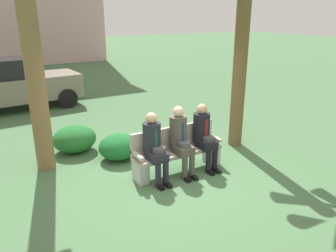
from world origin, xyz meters
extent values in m
plane|color=#466D45|center=(0.00, 0.00, 0.00)|extent=(80.00, 80.00, 0.00)
cube|color=#B7AD9E|center=(0.22, 0.11, 0.42)|extent=(1.88, 0.44, 0.07)
cube|color=#B7AD9E|center=(0.22, 0.30, 0.68)|extent=(1.88, 0.06, 0.45)
cube|color=#B7AD9E|center=(-0.67, 0.11, 0.55)|extent=(0.08, 0.44, 0.06)
cube|color=#B7AD9E|center=(1.12, 0.11, 0.55)|extent=(0.08, 0.44, 0.06)
cube|color=#BDBDBD|center=(-0.61, 0.11, 0.19)|extent=(0.20, 0.37, 0.38)
cube|color=#BDBDBD|center=(1.06, 0.11, 0.19)|extent=(0.20, 0.37, 0.38)
cube|color=#23232D|center=(-0.35, -0.06, 0.53)|extent=(0.32, 0.38, 0.16)
cylinder|color=#23232D|center=(-0.43, -0.25, 0.23)|extent=(0.11, 0.11, 0.45)
cylinder|color=#23232D|center=(-0.27, -0.25, 0.23)|extent=(0.11, 0.11, 0.45)
cube|color=black|center=(-0.43, -0.31, 0.04)|extent=(0.09, 0.22, 0.07)
cube|color=black|center=(-0.27, -0.31, 0.04)|extent=(0.09, 0.22, 0.07)
cylinder|color=#23232D|center=(-0.35, 0.13, 0.85)|extent=(0.34, 0.34, 0.54)
cube|color=#144C3D|center=(-0.35, -0.03, 0.87)|extent=(0.05, 0.01, 0.35)
sphere|color=tan|center=(-0.35, 0.13, 1.22)|extent=(0.21, 0.21, 0.21)
cylinder|color=#474747|center=(-0.31, -0.08, 0.66)|extent=(0.24, 0.24, 0.09)
cube|color=#4C473D|center=(0.23, -0.06, 0.53)|extent=(0.32, 0.38, 0.16)
cylinder|color=#4C473D|center=(0.15, -0.25, 0.23)|extent=(0.11, 0.11, 0.45)
cylinder|color=#4C473D|center=(0.31, -0.25, 0.23)|extent=(0.11, 0.11, 0.45)
cube|color=black|center=(0.15, -0.31, 0.04)|extent=(0.09, 0.22, 0.07)
cube|color=black|center=(0.31, -0.31, 0.04)|extent=(0.09, 0.22, 0.07)
cylinder|color=#4C473D|center=(0.23, 0.13, 0.87)|extent=(0.34, 0.34, 0.58)
cube|color=navy|center=(0.23, -0.03, 0.89)|extent=(0.05, 0.01, 0.37)
sphere|color=beige|center=(0.23, 0.13, 1.25)|extent=(0.21, 0.21, 0.21)
cylinder|color=#4D4D4D|center=(0.24, -0.08, 0.66)|extent=(0.24, 0.24, 0.09)
cube|color=black|center=(0.79, -0.06, 0.53)|extent=(0.32, 0.38, 0.16)
cylinder|color=black|center=(0.71, -0.25, 0.23)|extent=(0.11, 0.11, 0.45)
cylinder|color=black|center=(0.87, -0.25, 0.23)|extent=(0.11, 0.11, 0.45)
cube|color=black|center=(0.71, -0.31, 0.04)|extent=(0.09, 0.22, 0.07)
cube|color=black|center=(0.87, -0.31, 0.04)|extent=(0.09, 0.22, 0.07)
cylinder|color=black|center=(0.79, 0.13, 0.85)|extent=(0.34, 0.34, 0.55)
cube|color=maroon|center=(0.79, -0.03, 0.87)|extent=(0.05, 0.01, 0.35)
sphere|color=tan|center=(0.79, 0.13, 1.22)|extent=(0.21, 0.21, 0.21)
cylinder|color=#474747|center=(0.82, -0.08, 0.66)|extent=(0.24, 0.24, 0.09)
cylinder|color=brown|center=(-2.04, 1.63, 2.17)|extent=(0.36, 0.36, 4.33)
cylinder|color=brown|center=(2.20, 0.65, 2.01)|extent=(0.32, 0.32, 4.03)
ellipsoid|color=#196129|center=(-0.56, 1.28, 0.28)|extent=(0.89, 0.82, 0.56)
ellipsoid|color=#22672B|center=(-1.28, 2.19, 0.31)|extent=(0.99, 0.90, 0.62)
cube|color=slate|center=(-1.85, 6.70, 0.70)|extent=(4.00, 1.82, 0.76)
cube|color=black|center=(-2.00, 6.69, 1.38)|extent=(1.79, 1.47, 0.60)
cylinder|color=black|center=(-0.54, 7.57, 0.32)|extent=(0.65, 0.18, 0.64)
cylinder|color=black|center=(-0.44, 6.01, 0.32)|extent=(0.65, 0.18, 0.64)
camera|label=1|loc=(-3.02, -5.00, 3.04)|focal=35.38mm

